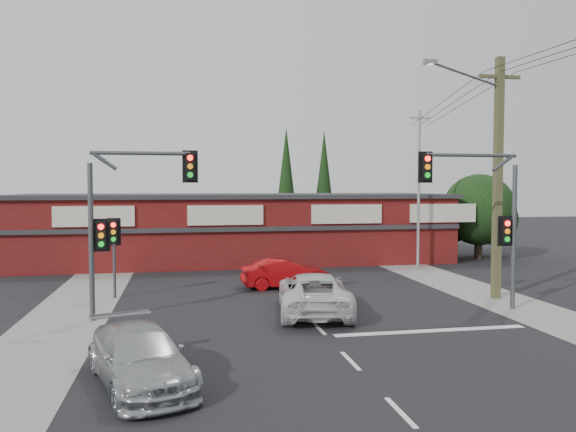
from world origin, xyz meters
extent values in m
plane|color=black|center=(0.00, 0.00, 0.00)|extent=(120.00, 120.00, 0.00)
cube|color=black|center=(0.00, 5.00, 0.01)|extent=(14.00, 70.00, 0.01)
cube|color=gray|center=(-8.50, 5.00, 0.01)|extent=(3.00, 70.00, 0.02)
cube|color=gray|center=(8.50, 5.00, 0.01)|extent=(3.00, 70.00, 0.02)
cube|color=silver|center=(3.50, -1.50, 0.01)|extent=(6.50, 0.35, 0.01)
imported|color=silver|center=(0.37, 1.73, 0.76)|extent=(3.34, 5.77, 1.51)
imported|color=#A8AAAD|center=(-5.42, -4.81, 0.67)|extent=(3.18, 4.96, 1.34)
imported|color=#B00A0E|center=(0.28, 7.07, 0.66)|extent=(4.10, 1.60, 1.33)
cube|color=silver|center=(0.00, -7.52, 0.01)|extent=(0.12, 1.60, 0.01)
cube|color=silver|center=(0.00, -4.03, 0.01)|extent=(0.12, 1.60, 0.01)
cube|color=silver|center=(0.00, -0.53, 0.01)|extent=(0.12, 1.60, 0.01)
cube|color=silver|center=(0.00, 2.96, 0.01)|extent=(0.12, 1.60, 0.01)
cube|color=silver|center=(0.00, 6.46, 0.01)|extent=(0.12, 1.60, 0.01)
cube|color=silver|center=(0.00, 9.95, 0.01)|extent=(0.12, 1.60, 0.01)
cube|color=silver|center=(0.00, 13.44, 0.01)|extent=(0.12, 1.60, 0.01)
cube|color=silver|center=(0.00, 16.94, 0.01)|extent=(0.12, 1.60, 0.01)
cube|color=silver|center=(0.00, 20.43, 0.01)|extent=(0.12, 1.60, 0.01)
cube|color=silver|center=(0.00, 23.92, 0.01)|extent=(0.12, 1.60, 0.01)
cube|color=#541110|center=(-1.00, 17.00, 2.00)|extent=(26.00, 8.00, 4.00)
cube|color=#2D2D30|center=(-1.00, 17.00, 4.10)|extent=(26.40, 8.40, 0.25)
cube|color=beige|center=(-9.00, 12.95, 3.10)|extent=(4.20, 0.12, 1.10)
cube|color=beige|center=(-2.00, 12.95, 3.10)|extent=(4.20, 0.12, 1.10)
cube|color=beige|center=(5.00, 12.95, 3.10)|extent=(4.20, 0.12, 1.10)
cube|color=beige|center=(11.00, 12.95, 3.10)|extent=(4.20, 0.12, 1.10)
cube|color=#2D2D30|center=(-1.00, 12.90, 2.30)|extent=(26.00, 0.15, 0.25)
cylinder|color=#2D2116|center=(14.50, 15.00, 0.90)|extent=(0.50, 0.50, 1.80)
sphere|color=black|center=(14.50, 15.00, 3.20)|extent=(4.60, 4.60, 4.60)
sphere|color=black|center=(16.00, 16.00, 2.50)|extent=(3.40, 3.40, 3.40)
sphere|color=black|center=(13.20, 16.40, 2.30)|extent=(2.80, 2.80, 2.80)
cylinder|color=#2D2116|center=(3.50, 24.00, 1.00)|extent=(0.24, 0.24, 2.00)
cone|color=black|center=(3.50, 24.00, 5.50)|extent=(1.80, 1.80, 7.50)
cylinder|color=#2D2116|center=(7.00, 26.00, 1.00)|extent=(0.24, 0.24, 2.00)
cone|color=black|center=(7.00, 26.00, 5.50)|extent=(1.80, 1.80, 7.50)
cylinder|color=#47494C|center=(-7.50, 2.00, 2.75)|extent=(0.18, 0.18, 5.50)
cylinder|color=#47494C|center=(-5.80, 2.00, 5.85)|extent=(3.40, 0.14, 0.14)
cylinder|color=#47494C|center=(-6.99, 2.00, 5.55)|extent=(0.82, 0.14, 0.63)
cube|color=black|center=(-4.10, 2.00, 5.40)|extent=(0.32, 0.22, 0.95)
cube|color=black|center=(-4.10, 2.07, 5.40)|extent=(0.55, 0.04, 1.15)
cylinder|color=#FF0C07|center=(-4.10, 1.87, 5.70)|extent=(0.20, 0.06, 0.20)
cylinder|color=orange|center=(-4.10, 1.87, 5.40)|extent=(0.20, 0.06, 0.20)
cylinder|color=#0CE526|center=(-4.10, 1.87, 5.10)|extent=(0.20, 0.06, 0.20)
cube|color=black|center=(-7.15, 2.00, 3.00)|extent=(0.32, 0.22, 0.95)
cube|color=black|center=(-7.15, 2.07, 3.00)|extent=(0.55, 0.04, 1.15)
cylinder|color=#FF0C07|center=(-7.15, 1.87, 3.30)|extent=(0.20, 0.06, 0.20)
cylinder|color=orange|center=(-7.15, 1.87, 3.00)|extent=(0.20, 0.06, 0.20)
cylinder|color=#0CE526|center=(-7.15, 1.87, 2.70)|extent=(0.20, 0.06, 0.20)
cylinder|color=#47494C|center=(8.00, 1.00, 2.75)|extent=(0.18, 0.18, 5.50)
cylinder|color=#47494C|center=(6.20, 1.00, 5.85)|extent=(3.60, 0.14, 0.14)
cylinder|color=#47494C|center=(7.46, 1.00, 5.55)|extent=(0.82, 0.14, 0.63)
cube|color=black|center=(4.40, 1.00, 5.40)|extent=(0.32, 0.22, 0.95)
cube|color=black|center=(4.40, 1.07, 5.40)|extent=(0.55, 0.04, 1.15)
cylinder|color=#FF0C07|center=(4.40, 0.87, 5.70)|extent=(0.20, 0.06, 0.20)
cylinder|color=orange|center=(4.40, 0.87, 5.40)|extent=(0.20, 0.06, 0.20)
cylinder|color=#0CE526|center=(4.40, 0.87, 5.10)|extent=(0.20, 0.06, 0.20)
cube|color=black|center=(7.65, 1.00, 3.00)|extent=(0.32, 0.22, 0.95)
cube|color=black|center=(7.65, 1.07, 3.00)|extent=(0.55, 0.04, 1.15)
cylinder|color=#FF0C07|center=(7.65, 0.87, 3.30)|extent=(0.20, 0.06, 0.20)
cylinder|color=orange|center=(7.65, 0.87, 3.00)|extent=(0.20, 0.06, 0.20)
cylinder|color=#0CE526|center=(7.65, 0.87, 2.70)|extent=(0.20, 0.06, 0.20)
cylinder|color=#47494C|center=(-7.20, 6.00, 1.50)|extent=(0.12, 0.12, 3.00)
cube|color=black|center=(-7.20, 6.00, 2.80)|extent=(0.32, 0.22, 0.95)
cube|color=black|center=(-7.20, 6.07, 2.80)|extent=(0.55, 0.04, 1.15)
cylinder|color=#FF0C07|center=(-7.20, 5.87, 3.10)|extent=(0.20, 0.06, 0.20)
cylinder|color=orange|center=(-7.20, 5.87, 2.80)|extent=(0.20, 0.06, 0.20)
cylinder|color=#0CE526|center=(-7.20, 5.87, 2.50)|extent=(0.20, 0.06, 0.20)
cube|color=brown|center=(8.50, 3.00, 5.00)|extent=(0.30, 0.30, 10.00)
cube|color=brown|center=(8.50, 3.00, 9.20)|extent=(1.80, 0.14, 0.14)
cylinder|color=#47494C|center=(6.90, 2.85, 9.20)|extent=(3.23, 0.39, 0.89)
cube|color=slate|center=(5.30, 2.70, 9.60)|extent=(0.55, 0.25, 0.18)
cylinder|color=silver|center=(5.30, 2.70, 9.50)|extent=(0.28, 0.28, 0.05)
cylinder|color=gray|center=(9.00, 12.00, 4.50)|extent=(0.16, 0.16, 9.00)
cube|color=gray|center=(9.00, 12.00, 8.60)|extent=(1.20, 0.10, 0.10)
cylinder|color=black|center=(8.15, 7.50, 8.80)|extent=(0.73, 9.01, 1.22)
cylinder|color=black|center=(8.75, 7.50, 8.80)|extent=(0.52, 9.00, 1.22)
cylinder|color=black|center=(9.34, 7.50, 8.80)|extent=(0.31, 9.00, 1.22)
camera|label=1|loc=(-4.42, -18.26, 4.68)|focal=35.00mm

